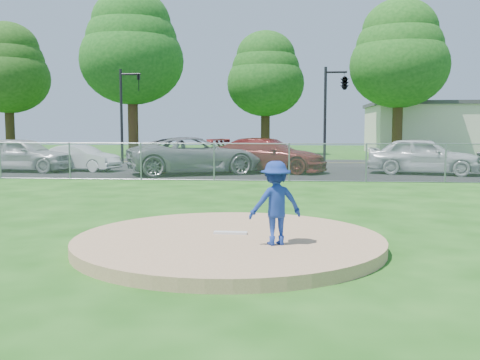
# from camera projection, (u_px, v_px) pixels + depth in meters

# --- Properties ---
(ground) EXTENTS (120.00, 120.00, 0.00)m
(ground) POSITION_uv_depth(u_px,v_px,m) (261.00, 187.00, 19.31)
(ground) COLOR #164D10
(ground) RESTS_ON ground
(pitchers_mound) EXTENTS (5.40, 5.40, 0.20)m
(pitchers_mound) POSITION_uv_depth(u_px,v_px,m) (229.00, 242.00, 9.39)
(pitchers_mound) COLOR tan
(pitchers_mound) RESTS_ON ground
(pitching_rubber) EXTENTS (0.60, 0.15, 0.04)m
(pitching_rubber) POSITION_uv_depth(u_px,v_px,m) (230.00, 233.00, 9.57)
(pitching_rubber) COLOR white
(pitching_rubber) RESTS_ON pitchers_mound
(chain_link_fence) EXTENTS (40.00, 0.06, 1.50)m
(chain_link_fence) POSITION_uv_depth(u_px,v_px,m) (264.00, 162.00, 21.22)
(chain_link_fence) COLOR gray
(chain_link_fence) RESTS_ON ground
(parking_lot) EXTENTS (50.00, 8.00, 0.01)m
(parking_lot) POSITION_uv_depth(u_px,v_px,m) (268.00, 172.00, 25.75)
(parking_lot) COLOR black
(parking_lot) RESTS_ON ground
(street) EXTENTS (60.00, 7.00, 0.01)m
(street) POSITION_uv_depth(u_px,v_px,m) (274.00, 162.00, 33.18)
(street) COLOR black
(street) RESTS_ON ground
(commercial_building) EXTENTS (16.40, 9.40, 4.30)m
(commercial_building) POSITION_uv_depth(u_px,v_px,m) (468.00, 128.00, 45.34)
(commercial_building) COLOR beige
(commercial_building) RESTS_ON ground
(tree_far_left) EXTENTS (6.72, 6.72, 10.74)m
(tree_far_left) POSITION_uv_depth(u_px,v_px,m) (8.00, 68.00, 43.50)
(tree_far_left) COLOR #332212
(tree_far_left) RESTS_ON ground
(tree_left) EXTENTS (7.84, 7.84, 12.53)m
(tree_left) POSITION_uv_depth(u_px,v_px,m) (132.00, 47.00, 40.37)
(tree_left) COLOR #3D2516
(tree_left) RESTS_ON ground
(tree_center) EXTENTS (6.16, 6.16, 9.84)m
(tree_center) POSITION_uv_depth(u_px,v_px,m) (266.00, 74.00, 42.57)
(tree_center) COLOR #322012
(tree_center) RESTS_ON ground
(tree_right) EXTENTS (7.28, 7.28, 11.63)m
(tree_right) POSITION_uv_depth(u_px,v_px,m) (399.00, 53.00, 39.53)
(tree_right) COLOR #382614
(tree_right) RESTS_ON ground
(traffic_signal_left) EXTENTS (1.28, 0.20, 5.60)m
(traffic_signal_left) POSITION_uv_depth(u_px,v_px,m) (125.00, 107.00, 31.70)
(traffic_signal_left) COLOR black
(traffic_signal_left) RESTS_ON ground
(traffic_signal_center) EXTENTS (1.42, 2.48, 5.60)m
(traffic_signal_center) POSITION_uv_depth(u_px,v_px,m) (343.00, 84.00, 30.38)
(traffic_signal_center) COLOR black
(traffic_signal_center) RESTS_ON ground
(pitcher) EXTENTS (1.00, 0.80, 1.36)m
(pitcher) POSITION_uv_depth(u_px,v_px,m) (276.00, 203.00, 8.64)
(pitcher) COLOR navy
(pitcher) RESTS_ON pitchers_mound
(traffic_cone) EXTENTS (0.32, 0.32, 0.62)m
(traffic_cone) POSITION_uv_depth(u_px,v_px,m) (161.00, 166.00, 25.31)
(traffic_cone) COLOR orange
(traffic_cone) RESTS_ON parking_lot
(parked_car_silver) EXTENTS (5.09, 2.37, 1.68)m
(parked_car_silver) POSITION_uv_depth(u_px,v_px,m) (23.00, 154.00, 25.91)
(parked_car_silver) COLOR #B5B6BA
(parked_car_silver) RESTS_ON parking_lot
(parked_car_white) EXTENTS (4.09, 2.24, 1.28)m
(parked_car_white) POSITION_uv_depth(u_px,v_px,m) (81.00, 158.00, 26.39)
(parked_car_white) COLOR white
(parked_car_white) RESTS_ON parking_lot
(parked_car_gray) EXTENTS (6.77, 5.13, 1.71)m
(parked_car_gray) POSITION_uv_depth(u_px,v_px,m) (195.00, 155.00, 24.55)
(parked_car_gray) COLOR gray
(parked_car_gray) RESTS_ON parking_lot
(parked_car_darkred) EXTENTS (6.08, 3.93, 1.64)m
(parked_car_darkred) POSITION_uv_depth(u_px,v_px,m) (268.00, 155.00, 25.51)
(parked_car_darkred) COLOR maroon
(parked_car_darkred) RESTS_ON parking_lot
(parked_car_pearl) EXTENTS (5.32, 3.24, 1.69)m
(parked_car_pearl) POSITION_uv_depth(u_px,v_px,m) (423.00, 156.00, 24.47)
(parked_car_pearl) COLOR silver
(parked_car_pearl) RESTS_ON parking_lot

